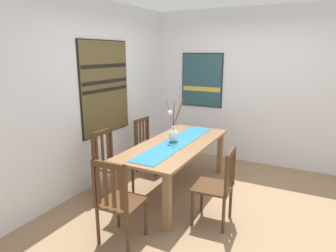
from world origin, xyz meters
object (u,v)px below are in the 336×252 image
at_px(centerpiece_vase, 173,133).
at_px(chair_1, 149,143).
at_px(chair_2, 217,185).
at_px(painting_on_side_wall, 202,80).
at_px(chair_3, 118,201).
at_px(dining_table, 176,150).
at_px(chair_0, 111,163).
at_px(painting_on_back_wall, 105,88).

distance_m(centerpiece_vase, chair_1, 0.94).
bearing_deg(chair_2, painting_on_side_wall, 25.83).
bearing_deg(centerpiece_vase, chair_1, 54.95).
bearing_deg(chair_1, chair_3, -157.78).
relative_size(dining_table, chair_2, 2.23).
bearing_deg(chair_2, chair_3, 137.30).
relative_size(dining_table, centerpiece_vase, 3.23).
bearing_deg(dining_table, painting_on_side_wall, 9.74).
xyz_separation_m(chair_1, chair_2, (-1.02, -1.53, 0.00)).
bearing_deg(painting_on_side_wall, centerpiece_vase, -171.93).
height_order(chair_0, chair_3, chair_3).
xyz_separation_m(dining_table, chair_0, (-0.52, 0.75, -0.15)).
relative_size(dining_table, painting_on_back_wall, 1.46).
height_order(dining_table, painting_on_side_wall, painting_on_side_wall).
xyz_separation_m(centerpiece_vase, chair_2, (-0.53, -0.83, -0.39)).
xyz_separation_m(dining_table, chair_1, (0.50, 0.75, -0.16)).
xyz_separation_m(centerpiece_vase, painting_on_side_wall, (1.68, 0.24, 0.59)).
bearing_deg(chair_3, painting_on_side_wall, 5.54).
height_order(chair_1, painting_on_side_wall, painting_on_side_wall).
height_order(chair_3, painting_on_back_wall, painting_on_back_wall).
xyz_separation_m(dining_table, painting_on_side_wall, (1.69, 0.29, 0.82)).
bearing_deg(centerpiece_vase, dining_table, -97.35).
xyz_separation_m(dining_table, centerpiece_vase, (0.01, 0.05, 0.23)).
relative_size(dining_table, chair_1, 2.28).
height_order(dining_table, painting_on_back_wall, painting_on_back_wall).
bearing_deg(chair_1, chair_2, -123.67).
bearing_deg(centerpiece_vase, chair_2, -122.46).
distance_m(chair_3, painting_on_side_wall, 3.21).
bearing_deg(chair_1, chair_0, -179.57).
relative_size(chair_1, chair_2, 0.98).
xyz_separation_m(chair_2, painting_on_side_wall, (2.21, 1.07, 0.98)).
height_order(dining_table, chair_2, chair_2).
bearing_deg(chair_3, dining_table, 0.25).
distance_m(centerpiece_vase, chair_2, 1.06).
relative_size(centerpiece_vase, chair_3, 0.67).
height_order(centerpiece_vase, chair_3, centerpiece_vase).
relative_size(chair_3, painting_on_back_wall, 0.68).
height_order(centerpiece_vase, painting_on_back_wall, painting_on_back_wall).
distance_m(chair_0, chair_3, 1.13).
relative_size(chair_3, painting_on_side_wall, 0.95).
height_order(dining_table, chair_3, chair_3).
relative_size(chair_2, painting_on_back_wall, 0.66).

